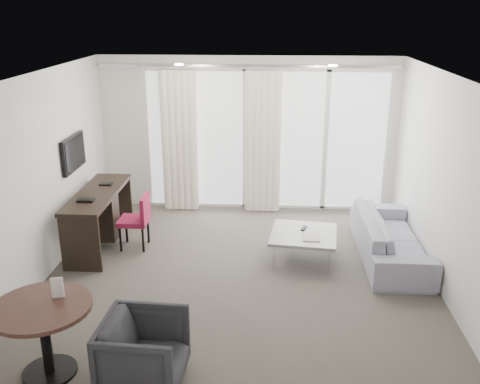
# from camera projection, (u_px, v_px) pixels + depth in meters

# --- Properties ---
(floor) EXTENTS (5.00, 6.00, 0.00)m
(floor) POSITION_uv_depth(u_px,v_px,m) (237.00, 291.00, 6.63)
(floor) COLOR #4C4840
(floor) RESTS_ON ground
(ceiling) EXTENTS (5.00, 6.00, 0.00)m
(ceiling) POSITION_uv_depth(u_px,v_px,m) (237.00, 79.00, 5.78)
(ceiling) COLOR white
(ceiling) RESTS_ON ground
(wall_left) EXTENTS (0.00, 6.00, 2.60)m
(wall_left) POSITION_uv_depth(u_px,v_px,m) (27.00, 189.00, 6.34)
(wall_left) COLOR silver
(wall_left) RESTS_ON ground
(wall_right) EXTENTS (0.00, 6.00, 2.60)m
(wall_right) POSITION_uv_depth(u_px,v_px,m) (456.00, 197.00, 6.06)
(wall_right) COLOR silver
(wall_right) RESTS_ON ground
(wall_front) EXTENTS (5.00, 0.00, 2.60)m
(wall_front) POSITION_uv_depth(u_px,v_px,m) (207.00, 349.00, 3.38)
(wall_front) COLOR silver
(wall_front) RESTS_ON ground
(window_panel) EXTENTS (4.00, 0.02, 2.38)m
(window_panel) POSITION_uv_depth(u_px,v_px,m) (266.00, 141.00, 9.03)
(window_panel) COLOR white
(window_panel) RESTS_ON ground
(window_frame) EXTENTS (4.10, 0.06, 2.44)m
(window_frame) POSITION_uv_depth(u_px,v_px,m) (266.00, 141.00, 9.02)
(window_frame) COLOR white
(window_frame) RESTS_ON ground
(curtain_left) EXTENTS (0.60, 0.20, 2.38)m
(curtain_left) POSITION_uv_depth(u_px,v_px,m) (179.00, 142.00, 8.96)
(curtain_left) COLOR white
(curtain_left) RESTS_ON ground
(curtain_right) EXTENTS (0.60, 0.20, 2.38)m
(curtain_right) POSITION_uv_depth(u_px,v_px,m) (263.00, 143.00, 8.88)
(curtain_right) COLOR white
(curtain_right) RESTS_ON ground
(curtain_track) EXTENTS (4.80, 0.04, 0.04)m
(curtain_track) POSITION_uv_depth(u_px,v_px,m) (248.00, 66.00, 8.48)
(curtain_track) COLOR #B2B2B7
(curtain_track) RESTS_ON ceiling
(downlight_a) EXTENTS (0.12, 0.12, 0.02)m
(downlight_a) POSITION_uv_depth(u_px,v_px,m) (179.00, 65.00, 7.34)
(downlight_a) COLOR #FFE0B2
(downlight_a) RESTS_ON ceiling
(downlight_b) EXTENTS (0.12, 0.12, 0.02)m
(downlight_b) POSITION_uv_depth(u_px,v_px,m) (333.00, 66.00, 7.22)
(downlight_b) COLOR #FFE0B2
(downlight_b) RESTS_ON ceiling
(desk) EXTENTS (0.55, 1.77, 0.83)m
(desk) POSITION_uv_depth(u_px,v_px,m) (100.00, 219.00, 7.79)
(desk) COLOR black
(desk) RESTS_ON floor
(tv) EXTENTS (0.05, 0.80, 0.50)m
(tv) POSITION_uv_depth(u_px,v_px,m) (73.00, 153.00, 7.69)
(tv) COLOR black
(tv) RESTS_ON wall_left
(desk_chair) EXTENTS (0.44, 0.41, 0.80)m
(desk_chair) POSITION_uv_depth(u_px,v_px,m) (134.00, 222.00, 7.73)
(desk_chair) COLOR maroon
(desk_chair) RESTS_ON floor
(round_table) EXTENTS (1.04, 1.04, 0.75)m
(round_table) POSITION_uv_depth(u_px,v_px,m) (46.00, 340.00, 5.04)
(round_table) COLOR #41261E
(round_table) RESTS_ON floor
(menu_card) EXTENTS (0.11, 0.05, 0.21)m
(menu_card) POSITION_uv_depth(u_px,v_px,m) (59.00, 300.00, 5.06)
(menu_card) COLOR white
(menu_card) RESTS_ON round_table
(tub_armchair) EXTENTS (0.79, 0.77, 0.68)m
(tub_armchair) POSITION_uv_depth(u_px,v_px,m) (144.00, 352.00, 4.91)
(tub_armchair) COLOR #27272B
(tub_armchair) RESTS_ON floor
(coffee_table) EXTENTS (0.99, 0.99, 0.40)m
(coffee_table) POSITION_uv_depth(u_px,v_px,m) (303.00, 246.00, 7.41)
(coffee_table) COLOR gray
(coffee_table) RESTS_ON floor
(remote) EXTENTS (0.10, 0.17, 0.02)m
(remote) POSITION_uv_depth(u_px,v_px,m) (304.00, 231.00, 7.50)
(remote) COLOR black
(remote) RESTS_ON coffee_table
(magazine) EXTENTS (0.23, 0.29, 0.02)m
(magazine) POSITION_uv_depth(u_px,v_px,m) (311.00, 240.00, 7.21)
(magazine) COLOR gray
(magazine) RESTS_ON coffee_table
(sofa) EXTENTS (0.82, 2.09, 0.61)m
(sofa) POSITION_uv_depth(u_px,v_px,m) (390.00, 238.00, 7.43)
(sofa) COLOR gray
(sofa) RESTS_ON floor
(terrace_slab) EXTENTS (5.60, 3.00, 0.12)m
(terrace_slab) POSITION_uv_depth(u_px,v_px,m) (266.00, 183.00, 10.88)
(terrace_slab) COLOR #4D4D50
(terrace_slab) RESTS_ON ground
(rattan_chair_a) EXTENTS (0.60, 0.60, 0.78)m
(rattan_chair_a) POSITION_uv_depth(u_px,v_px,m) (274.00, 161.00, 10.77)
(rattan_chair_a) COLOR #4B321B
(rattan_chair_a) RESTS_ON terrace_slab
(rattan_chair_b) EXTENTS (0.62, 0.62, 0.72)m
(rattan_chair_b) POSITION_uv_depth(u_px,v_px,m) (341.00, 158.00, 11.09)
(rattan_chair_b) COLOR #4B321B
(rattan_chair_b) RESTS_ON terrace_slab
(rattan_table) EXTENTS (0.65, 0.65, 0.50)m
(rattan_table) POSITION_uv_depth(u_px,v_px,m) (304.00, 169.00, 10.72)
(rattan_table) COLOR #4B321B
(rattan_table) RESTS_ON terrace_slab
(balustrade) EXTENTS (5.50, 0.06, 1.05)m
(balustrade) POSITION_uv_depth(u_px,v_px,m) (267.00, 140.00, 12.06)
(balustrade) COLOR #B2B2B7
(balustrade) RESTS_ON terrace_slab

